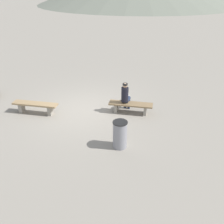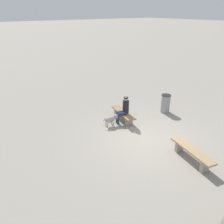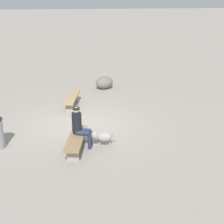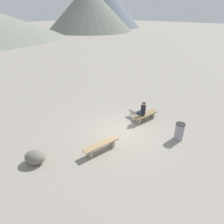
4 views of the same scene
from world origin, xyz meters
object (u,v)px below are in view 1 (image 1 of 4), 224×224
at_px(bench_left, 35,106).
at_px(trash_bin, 120,135).
at_px(bench_right, 131,106).
at_px(seated_person, 125,96).
at_px(dog, 126,97).

relative_size(bench_left, trash_bin, 2.02).
relative_size(bench_right, seated_person, 1.42).
xyz_separation_m(bench_left, seated_person, (3.69, 0.07, 0.39)).
distance_m(bench_left, seated_person, 3.71).
distance_m(bench_right, trash_bin, 2.43).
relative_size(bench_left, dog, 2.53).
distance_m(seated_person, dog, 0.76).
bearing_deg(dog, bench_right, 15.06).
xyz_separation_m(seated_person, trash_bin, (-0.35, -2.50, -0.24)).
bearing_deg(bench_left, bench_right, 11.38).
relative_size(bench_right, trash_bin, 1.94).
xyz_separation_m(bench_right, dog, (-0.11, 0.80, 0.02)).
bearing_deg(bench_right, seated_person, 158.97).
relative_size(seated_person, dog, 1.71).
distance_m(bench_left, trash_bin, 4.13).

